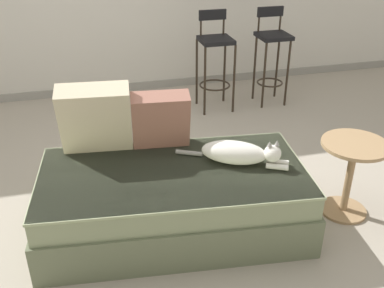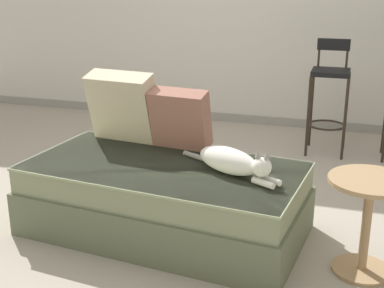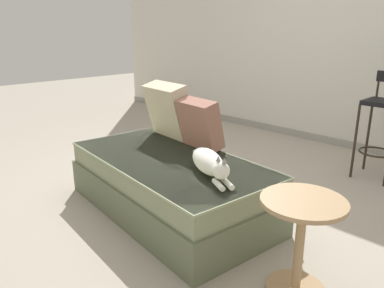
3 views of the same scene
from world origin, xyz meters
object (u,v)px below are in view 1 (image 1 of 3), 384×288
Objects in this scene: bar_stool_near_window at (215,54)px; bar_stool_by_doorway at (272,49)px; throw_pillow_middle at (161,120)px; side_table at (351,168)px; cat at (239,153)px; couch at (174,199)px; throw_pillow_corner at (95,118)px.

bar_stool_near_window is 1.00× the size of bar_stool_by_doorway.
side_table is (1.20, -0.47, -0.29)m from throw_pillow_middle.
cat is 1.94m from bar_stool_near_window.
throw_pillow_middle is 1.76m from bar_stool_near_window.
side_table is (1.19, -0.13, 0.13)m from couch.
cat is at bearing -38.87° from throw_pillow_middle.
throw_pillow_corner is 2.42m from bar_stool_by_doorway.
side_table is (0.33, -2.01, -0.22)m from bar_stool_near_window.
couch is at bearing -128.29° from bar_stool_by_doorway.
throw_pillow_corner reaches higher than side_table.
couch is 2.65× the size of cat.
throw_pillow_corner is 0.49× the size of bar_stool_by_doorway.
throw_pillow_middle reaches higher than side_table.
couch is 3.66× the size of throw_pillow_corner.
throw_pillow_middle is 0.41× the size of bar_stool_by_doorway.
cat is 1.24× the size of side_table.
throw_pillow_middle is at bearing -134.04° from bar_stool_by_doorway.
throw_pillow_middle is (0.42, -0.05, -0.04)m from throw_pillow_corner.
cat is 0.79m from side_table.
throw_pillow_corner is at bearing 162.32° from side_table.
cat is 0.67× the size of bar_stool_by_doorway.
bar_stool_near_window is (0.86, 1.87, 0.35)m from couch.
throw_pillow_corner is (-0.43, 0.39, 0.46)m from couch.
cat is at bearing -119.13° from bar_stool_by_doorway.
throw_pillow_middle is (-0.01, 0.34, 0.42)m from couch.
bar_stool_near_window reaches higher than couch.
throw_pillow_corner is 0.43m from throw_pillow_middle.
couch is 0.52m from cat.
bar_stool_near_window is 2.05m from side_table.
bar_stool_near_window reaches higher than side_table.
bar_stool_by_doorway is (1.91, 1.49, -0.09)m from throw_pillow_corner.
side_table is at bearing -98.16° from bar_stool_by_doorway.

